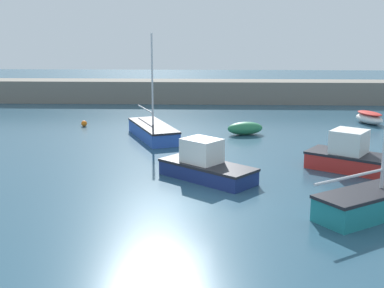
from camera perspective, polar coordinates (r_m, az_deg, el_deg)
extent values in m
cube|color=#284C60|center=(21.95, -1.05, -6.55)|extent=(120.00, 120.00, 0.20)
cube|color=slate|center=(48.48, 0.70, 5.63)|extent=(57.24, 2.70, 1.98)
ellipsoid|color=white|center=(40.54, 18.38, 2.57)|extent=(2.10, 2.90, 0.70)
ellipsoid|color=red|center=(40.48, 18.42, 3.13)|extent=(1.89, 2.61, 0.24)
cube|color=teal|center=(21.92, 19.42, -5.83)|extent=(5.68, 4.62, 0.89)
cube|color=black|center=(21.77, 19.52, -4.57)|extent=(5.79, 4.72, 0.12)
cylinder|color=silver|center=(20.21, 16.52, -3.39)|extent=(3.02, 2.12, 0.11)
cube|color=#2D56B7|center=(33.76, -4.17, 1.26)|extent=(3.76, 5.85, 0.76)
cube|color=black|center=(33.67, -4.18, 1.99)|extent=(3.84, 5.96, 0.12)
cylinder|color=silver|center=(33.24, -4.26, 6.77)|extent=(0.11, 0.11, 5.77)
cylinder|color=silver|center=(35.19, -5.00, 3.73)|extent=(1.42, 3.26, 0.09)
cube|color=red|center=(27.55, 16.94, -2.02)|extent=(4.81, 4.06, 0.74)
cube|color=black|center=(27.44, 17.00, -1.15)|extent=(4.91, 4.14, 0.12)
cube|color=silver|center=(27.42, 16.41, 0.12)|extent=(2.16, 2.16, 1.28)
cube|color=navy|center=(24.97, 1.65, -3.08)|extent=(4.69, 4.34, 0.65)
cube|color=black|center=(24.87, 1.66, -2.23)|extent=(4.79, 4.43, 0.12)
cube|color=silver|center=(24.94, 1.06, -0.84)|extent=(2.15, 2.11, 1.24)
ellipsoid|color=#287A4C|center=(34.86, 5.68, 1.68)|extent=(2.51, 1.55, 0.84)
sphere|color=orange|center=(38.21, -11.43, 2.16)|extent=(0.41, 0.41, 0.41)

